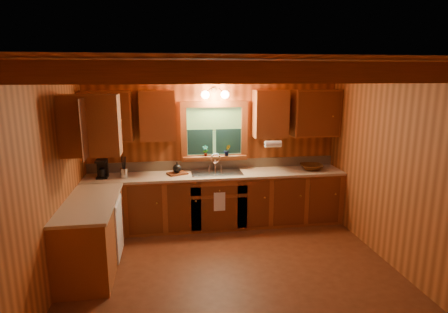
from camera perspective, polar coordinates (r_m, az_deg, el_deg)
name	(u,v)px	position (r m, az deg, el deg)	size (l,w,h in m)	color
room	(234,175)	(4.47, 1.56, -2.81)	(4.20, 4.20, 4.20)	#5C2C16
ceiling_beams	(235,73)	(4.31, 1.65, 12.63)	(4.20, 2.54, 0.18)	brown
base_cabinets	(188,208)	(5.90, -5.51, -7.91)	(4.20, 2.22, 0.86)	brown
countertop	(188,181)	(5.77, -5.47, -3.68)	(4.20, 2.24, 0.04)	tan
backsplash	(214,164)	(6.35, -1.48, -1.18)	(4.20, 0.02, 0.16)	tan
dishwasher_panel	(119,227)	(5.38, -15.75, -10.42)	(0.02, 0.60, 0.80)	white
upper_cabinets	(181,117)	(5.70, -6.60, 5.96)	(4.19, 1.77, 0.78)	brown
window	(214,133)	(6.23, -1.49, 3.69)	(1.12, 0.08, 1.00)	brown
window_sill	(215,157)	(6.26, -1.41, -0.07)	(1.06, 0.14, 0.04)	brown
wall_sconce	(215,94)	(6.05, -1.38, 9.48)	(0.45, 0.21, 0.17)	black
paper_towel_roll	(273,144)	(6.12, 7.51, 1.92)	(0.11, 0.11, 0.27)	white
dish_towel	(220,202)	(5.89, -0.69, -6.94)	(0.18, 0.01, 0.30)	white
sink	(217,175)	(6.11, -1.14, -2.93)	(0.82, 0.48, 0.43)	silver
coffee_maker	(102,168)	(6.11, -18.14, -1.75)	(0.16, 0.21, 0.29)	black
utensil_crock	(124,172)	(6.02, -15.08, -2.36)	(0.12, 0.12, 0.34)	silver
cutting_board	(177,173)	(6.07, -7.17, -2.58)	(0.30, 0.22, 0.03)	#622D15
teakettle	(177,168)	(6.04, -7.19, -1.82)	(0.14, 0.14, 0.18)	black
wicker_basket	(311,167)	(6.46, 13.24, -1.59)	(0.38, 0.38, 0.09)	#48230C
potted_plant_left	(205,151)	(6.21, -2.86, 0.88)	(0.10, 0.07, 0.19)	#622D15
potted_plant_right	(227,150)	(6.23, 0.49, 0.97)	(0.11, 0.09, 0.19)	#622D15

